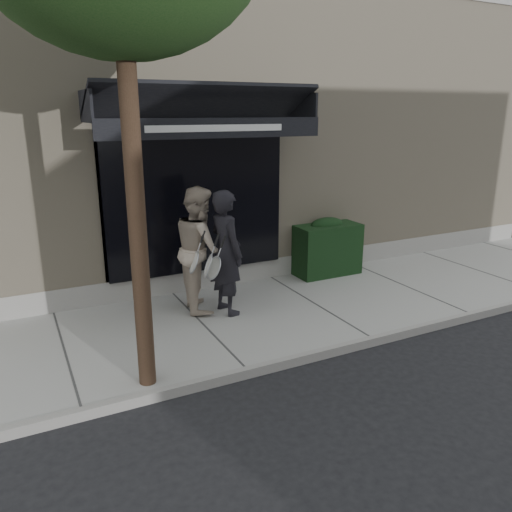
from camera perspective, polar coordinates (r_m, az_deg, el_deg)
ground at (r=8.63m, az=6.50°, el=-6.02°), size 80.00×80.00×0.00m
sidewalk at (r=8.61m, az=6.51°, el=-5.65°), size 20.00×3.00×0.12m
curb at (r=7.47m, az=13.08°, el=-9.44°), size 20.00×0.10×0.14m
building_facade at (r=12.44m, az=-6.01°, el=13.76°), size 14.30×8.04×5.64m
hedge at (r=9.99m, az=8.01°, el=1.01°), size 1.30×0.70×1.14m
pedestrian_front at (r=7.85m, az=-3.44°, el=0.38°), size 0.81×0.84×1.99m
pedestrian_back at (r=8.06m, az=-6.38°, el=0.83°), size 0.93×1.10×2.02m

